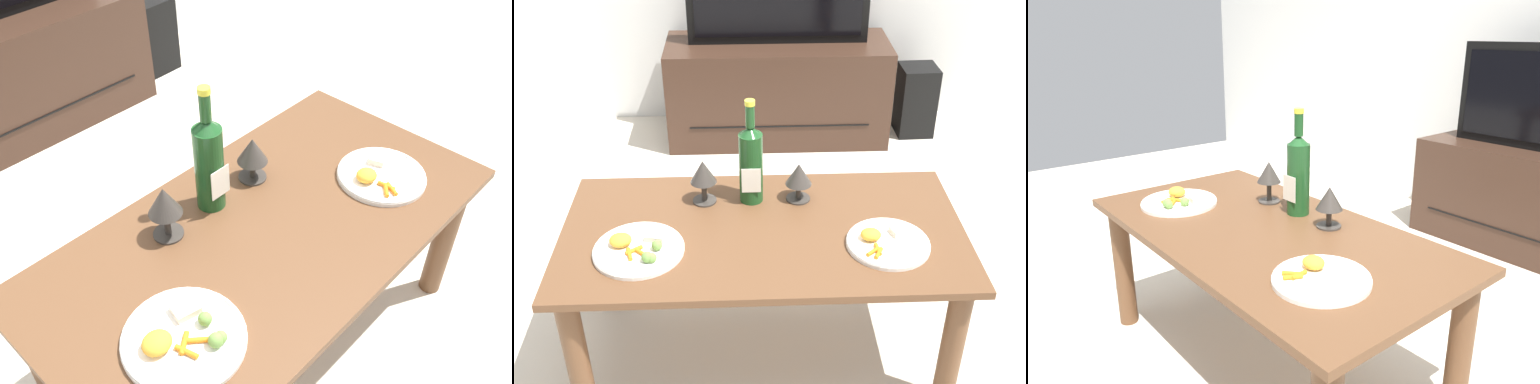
% 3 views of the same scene
% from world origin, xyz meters
% --- Properties ---
extents(ground_plane, '(6.40, 6.40, 0.00)m').
position_xyz_m(ground_plane, '(0.00, 0.00, 0.00)').
color(ground_plane, beige).
extents(dining_table, '(1.25, 0.65, 0.51)m').
position_xyz_m(dining_table, '(0.00, 0.00, 0.42)').
color(dining_table, brown).
rests_on(dining_table, ground_plane).
extents(tv_stand, '(1.18, 0.45, 0.54)m').
position_xyz_m(tv_stand, '(0.13, 1.64, 0.27)').
color(tv_stand, '#382319').
rests_on(tv_stand, ground_plane).
extents(floor_speaker, '(0.20, 0.20, 0.39)m').
position_xyz_m(floor_speaker, '(0.90, 1.64, 0.20)').
color(floor_speaker, black).
rests_on(floor_speaker, ground_plane).
extents(wine_bottle, '(0.08, 0.08, 0.36)m').
position_xyz_m(wine_bottle, '(-0.03, 0.17, 0.66)').
color(wine_bottle, '#19471E').
rests_on(wine_bottle, dining_table).
extents(goblet_left, '(0.09, 0.09, 0.15)m').
position_xyz_m(goblet_left, '(-0.19, 0.17, 0.62)').
color(goblet_left, '#38332D').
rests_on(goblet_left, dining_table).
extents(goblet_right, '(0.09, 0.09, 0.13)m').
position_xyz_m(goblet_right, '(0.12, 0.17, 0.60)').
color(goblet_right, '#38332D').
rests_on(goblet_right, dining_table).
extents(dinner_plate_left, '(0.27, 0.27, 0.05)m').
position_xyz_m(dinner_plate_left, '(-0.37, -0.10, 0.53)').
color(dinner_plate_left, white).
rests_on(dinner_plate_left, dining_table).
extents(dinner_plate_right, '(0.25, 0.25, 0.05)m').
position_xyz_m(dinner_plate_right, '(0.37, -0.10, 0.53)').
color(dinner_plate_right, white).
rests_on(dinner_plate_right, dining_table).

